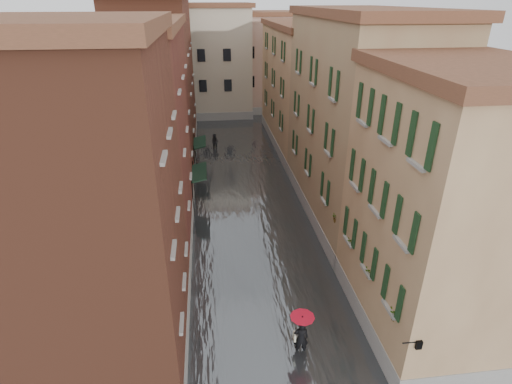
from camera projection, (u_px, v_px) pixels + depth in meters
ground at (269, 304)px, 20.25m from camera, size 120.00×120.00×0.00m
floodwater at (245, 191)px, 31.81m from camera, size 10.00×60.00×0.20m
building_left_near at (94, 221)px, 14.86m from camera, size 6.00×8.00×13.00m
building_left_mid at (138, 136)px, 24.78m from camera, size 6.00×14.00×12.50m
building_left_far at (159, 80)px, 37.85m from camera, size 6.00×16.00×14.00m
building_right_near at (443, 216)px, 16.71m from camera, size 6.00×8.00×11.50m
building_right_mid at (355, 124)px, 26.20m from camera, size 6.00×14.00×13.00m
building_right_far at (303, 89)px, 39.92m from camera, size 6.00×16.00×11.50m
building_end_cream at (202, 63)px, 51.00m from camera, size 12.00×9.00×13.00m
building_end_pink at (269, 64)px, 53.98m from camera, size 10.00×9.00×12.00m
awning_near at (199, 173)px, 29.14m from camera, size 1.09×3.36×2.80m
awning_far at (199, 143)px, 35.14m from camera, size 1.09×3.22×2.80m
wall_lantern at (418, 344)px, 14.05m from camera, size 0.71×0.22×0.35m
window_planters at (362, 251)px, 18.32m from camera, size 0.59×8.29×0.84m
pedestrian_main at (301, 331)px, 16.89m from camera, size 1.04×1.04×2.06m
pedestrian_far at (215, 142)px, 40.49m from camera, size 0.97×0.88×1.64m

